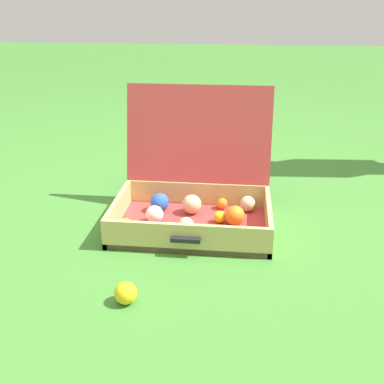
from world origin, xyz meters
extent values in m
plane|color=#3D7A2D|center=(0.00, 0.00, 0.00)|extent=(16.00, 16.00, 0.00)
cube|color=#B23838|center=(0.03, 0.01, 0.01)|extent=(0.64, 0.43, 0.03)
cube|color=tan|center=(-0.28, 0.01, 0.06)|extent=(0.02, 0.43, 0.12)
cube|color=tan|center=(0.34, 0.01, 0.06)|extent=(0.02, 0.43, 0.12)
cube|color=tan|center=(0.03, -0.20, 0.06)|extent=(0.60, 0.02, 0.12)
cube|color=tan|center=(0.03, 0.21, 0.06)|extent=(0.60, 0.02, 0.12)
cube|color=#B23838|center=(0.03, 0.27, 0.33)|extent=(0.64, 0.12, 0.42)
cube|color=black|center=(0.03, -0.22, 0.07)|extent=(0.11, 0.02, 0.02)
sphere|color=#D1B784|center=(0.26, 0.15, 0.06)|extent=(0.07, 0.07, 0.07)
sphere|color=orange|center=(0.20, 0.02, 0.07)|extent=(0.08, 0.08, 0.08)
sphere|color=blue|center=(-0.13, 0.11, 0.07)|extent=(0.08, 0.08, 0.08)
sphere|color=orange|center=(0.14, 0.17, 0.05)|extent=(0.05, 0.05, 0.05)
sphere|color=#D1B784|center=(0.02, 0.11, 0.07)|extent=(0.08, 0.08, 0.08)
sphere|color=white|center=(-0.13, 0.00, 0.06)|extent=(0.07, 0.07, 0.07)
sphere|color=red|center=(-0.07, -0.11, 0.06)|extent=(0.06, 0.06, 0.06)
sphere|color=yellow|center=(0.14, 0.03, 0.05)|extent=(0.05, 0.05, 0.05)
sphere|color=#D1B784|center=(0.01, -0.08, 0.06)|extent=(0.07, 0.07, 0.07)
sphere|color=yellow|center=(-0.22, -0.12, 0.06)|extent=(0.07, 0.07, 0.07)
sphere|color=yellow|center=(-0.12, -0.52, 0.04)|extent=(0.07, 0.07, 0.07)
camera|label=1|loc=(0.22, -1.70, 0.89)|focal=43.34mm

